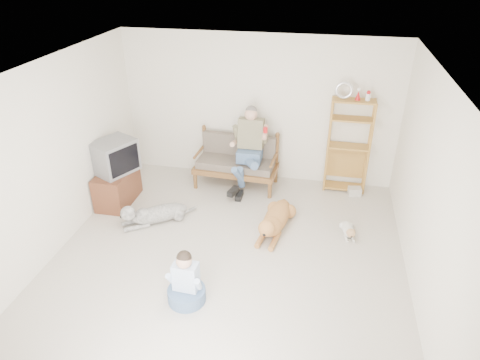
% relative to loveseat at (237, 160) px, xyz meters
% --- Properties ---
extents(floor, '(5.50, 5.50, 0.00)m').
position_rel_loveseat_xyz_m(floor, '(0.32, -2.35, -0.49)').
color(floor, beige).
rests_on(floor, ground).
extents(ceiling, '(5.50, 5.50, 0.00)m').
position_rel_loveseat_xyz_m(ceiling, '(0.32, -2.35, 2.21)').
color(ceiling, silver).
rests_on(ceiling, ground).
extents(wall_back, '(5.00, 0.00, 5.00)m').
position_rel_loveseat_xyz_m(wall_back, '(0.32, 0.40, 0.86)').
color(wall_back, silver).
rests_on(wall_back, ground).
extents(wall_left, '(0.00, 5.50, 5.50)m').
position_rel_loveseat_xyz_m(wall_left, '(-2.18, -2.35, 0.86)').
color(wall_left, silver).
rests_on(wall_left, ground).
extents(wall_right, '(0.00, 5.50, 5.50)m').
position_rel_loveseat_xyz_m(wall_right, '(2.82, -2.35, 0.86)').
color(wall_right, silver).
rests_on(wall_right, ground).
extents(loveseat, '(1.54, 0.78, 0.95)m').
position_rel_loveseat_xyz_m(loveseat, '(0.00, 0.00, 0.00)').
color(loveseat, brown).
rests_on(loveseat, ground).
extents(man, '(0.59, 0.84, 1.37)m').
position_rel_loveseat_xyz_m(man, '(0.23, -0.23, 0.23)').
color(man, slate).
rests_on(man, loveseat).
extents(etagere, '(0.76, 0.33, 2.01)m').
position_rel_loveseat_xyz_m(etagere, '(1.97, 0.20, 0.39)').
color(etagere, '#B68339').
rests_on(etagere, ground).
extents(book_stack, '(0.25, 0.20, 0.14)m').
position_rel_loveseat_xyz_m(book_stack, '(2.18, 0.00, -0.41)').
color(book_stack, beige).
rests_on(book_stack, ground).
extents(tv_stand, '(0.51, 0.90, 0.60)m').
position_rel_loveseat_xyz_m(tv_stand, '(-1.90, -1.06, -0.19)').
color(tv_stand, brown).
rests_on(tv_stand, ground).
extents(crt_tv, '(0.77, 0.83, 0.55)m').
position_rel_loveseat_xyz_m(crt_tv, '(-1.87, -1.04, 0.39)').
color(crt_tv, slate).
rests_on(crt_tv, tv_stand).
extents(wall_outlet, '(0.12, 0.02, 0.08)m').
position_rel_loveseat_xyz_m(wall_outlet, '(-0.93, 0.38, -0.19)').
color(wall_outlet, white).
rests_on(wall_outlet, ground).
extents(golden_retriever, '(0.52, 1.47, 0.44)m').
position_rel_loveseat_xyz_m(golden_retriever, '(0.90, -1.36, -0.30)').
color(golden_retriever, '#B97E40').
rests_on(golden_retriever, ground).
extents(shaggy_dog, '(1.09, 0.88, 0.39)m').
position_rel_loveseat_xyz_m(shaggy_dog, '(-1.06, -1.54, -0.33)').
color(shaggy_dog, silver).
rests_on(shaggy_dog, ground).
extents(terrier, '(0.23, 0.59, 0.22)m').
position_rel_loveseat_xyz_m(terrier, '(2.05, -1.28, -0.39)').
color(terrier, silver).
rests_on(terrier, ground).
extents(child, '(0.49, 0.49, 0.77)m').
position_rel_loveseat_xyz_m(child, '(-0.00, -3.10, -0.21)').
color(child, slate).
rests_on(child, ground).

